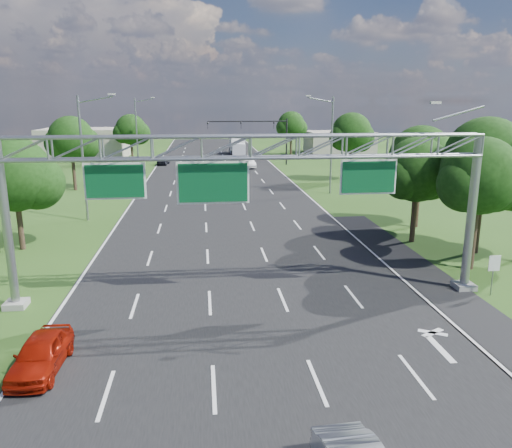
{
  "coord_description": "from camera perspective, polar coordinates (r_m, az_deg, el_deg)",
  "views": [
    {
      "loc": [
        -2.0,
        -11.28,
        9.57
      ],
      "look_at": [
        0.93,
        15.78,
        2.85
      ],
      "focal_mm": 35.0,
      "sensor_mm": 36.0,
      "label": 1
    }
  ],
  "objects": [
    {
      "name": "streetlight_r_mid",
      "position": [
        53.13,
        8.44,
        9.42
      ],
      "size": [
        2.97,
        0.22,
        10.16
      ],
      "color": "gray",
      "rests_on": "ground"
    },
    {
      "name": "car_queue_c",
      "position": [
        78.76,
        -10.56,
        7.14
      ],
      "size": [
        1.93,
        3.92,
        1.29
      ],
      "primitive_type": "imported",
      "rotation": [
        0.0,
        0.0,
        -0.11
      ],
      "color": "black",
      "rests_on": "ground"
    },
    {
      "name": "car_queue_b",
      "position": [
        65.56,
        -5.25,
        5.96
      ],
      "size": [
        2.06,
        4.42,
        1.22
      ],
      "primitive_type": "imported",
      "rotation": [
        0.0,
        0.0,
        -0.01
      ],
      "color": "black",
      "rests_on": "ground"
    },
    {
      "name": "ground",
      "position": [
        42.43,
        -3.33,
        0.81
      ],
      "size": [
        220.0,
        220.0,
        0.0
      ],
      "primitive_type": "plane",
      "color": "#244314",
      "rests_on": "ground"
    },
    {
      "name": "tree_cluster_right",
      "position": [
        35.06,
        22.62,
        5.84
      ],
      "size": [
        9.91,
        14.6,
        8.68
      ],
      "color": "#2D2116",
      "rests_on": "ground"
    },
    {
      "name": "car_queue_d",
      "position": [
        73.87,
        -0.87,
        6.99
      ],
      "size": [
        1.99,
        4.45,
        1.42
      ],
      "primitive_type": "imported",
      "rotation": [
        0.0,
        0.0,
        0.12
      ],
      "color": "#BBBBBB",
      "rests_on": "ground"
    },
    {
      "name": "tree_verge_lc",
      "position": [
        82.18,
        -14.05,
        10.27
      ],
      "size": [
        5.76,
        4.8,
        7.62
      ],
      "color": "#2D2116",
      "rests_on": "ground"
    },
    {
      "name": "red_coupe",
      "position": [
        20.26,
        -23.37,
        -13.45
      ],
      "size": [
        1.7,
        3.93,
        1.32
      ],
      "primitive_type": "imported",
      "rotation": [
        0.0,
        0.0,
        -0.04
      ],
      "color": "#941506",
      "rests_on": "ground"
    },
    {
      "name": "streetlight_l_far",
      "position": [
        76.95,
        -13.36,
        10.54
      ],
      "size": [
        2.97,
        0.22,
        10.16
      ],
      "color": "gray",
      "rests_on": "ground"
    },
    {
      "name": "box_truck",
      "position": [
        92.93,
        -2.16,
        8.91
      ],
      "size": [
        2.6,
        8.49,
        3.21
      ],
      "rotation": [
        0.0,
        0.0,
        0.01
      ],
      "color": "white",
      "rests_on": "ground"
    },
    {
      "name": "road_flare",
      "position": [
        29.66,
        18.58,
        -5.71
      ],
      "size": [
        3.0,
        30.0,
        0.02
      ],
      "primitive_type": "cube",
      "color": "black",
      "rests_on": "ground"
    },
    {
      "name": "streetlight_l_near",
      "position": [
        42.51,
        -18.98,
        7.74
      ],
      "size": [
        2.97,
        0.22,
        10.16
      ],
      "color": "gray",
      "rests_on": "ground"
    },
    {
      "name": "car_queue_a",
      "position": [
        60.11,
        -5.86,
        5.32
      ],
      "size": [
        2.25,
        4.94,
        1.4
      ],
      "primitive_type": "imported",
      "rotation": [
        0.0,
        0.0,
        -0.06
      ],
      "color": "silver",
      "rests_on": "ground"
    },
    {
      "name": "tree_verge_lb",
      "position": [
        58.16,
        -20.28,
        8.93
      ],
      "size": [
        5.76,
        4.8,
        8.06
      ],
      "color": "#2D2116",
      "rests_on": "ground"
    },
    {
      "name": "road",
      "position": [
        42.43,
        -3.33,
        0.81
      ],
      "size": [
        18.0,
        180.0,
        0.02
      ],
      "primitive_type": "cube",
      "color": "black",
      "rests_on": "ground"
    },
    {
      "name": "building_left",
      "position": [
        91.77,
        -18.99,
        8.72
      ],
      "size": [
        14.0,
        10.0,
        5.0
      ],
      "primitive_type": "cube",
      "color": "#9D9684",
      "rests_on": "ground"
    },
    {
      "name": "tree_verge_re",
      "position": [
        90.86,
        4.08,
        11.08
      ],
      "size": [
        5.76,
        4.8,
        7.84
      ],
      "color": "#2D2116",
      "rests_on": "ground"
    },
    {
      "name": "building_right",
      "position": [
        97.14,
        9.47,
        9.22
      ],
      "size": [
        12.0,
        9.0,
        4.0
      ],
      "primitive_type": "cube",
      "color": "#9D9684",
      "rests_on": "ground"
    },
    {
      "name": "traffic_signal",
      "position": [
        77.0,
        0.9,
        10.6
      ],
      "size": [
        12.21,
        0.24,
        7.0
      ],
      "color": "black",
      "rests_on": "ground"
    },
    {
      "name": "tree_verge_la",
      "position": [
        35.72,
        -25.72,
        4.75
      ],
      "size": [
        5.76,
        4.8,
        7.4
      ],
      "color": "#2D2116",
      "rests_on": "ground"
    },
    {
      "name": "tree_verge_rd",
      "position": [
        62.14,
        10.9,
        10.0
      ],
      "size": [
        5.76,
        4.8,
        8.28
      ],
      "color": "#2D2116",
      "rests_on": "ground"
    },
    {
      "name": "regulatory_sign",
      "position": [
        27.71,
        25.55,
        -4.45
      ],
      "size": [
        0.6,
        0.08,
        2.1
      ],
      "color": "gray",
      "rests_on": "ground"
    },
    {
      "name": "sign_gantry",
      "position": [
        23.55,
        -0.47,
        7.34
      ],
      "size": [
        23.5,
        1.0,
        9.56
      ],
      "color": "gray",
      "rests_on": "ground"
    }
  ]
}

